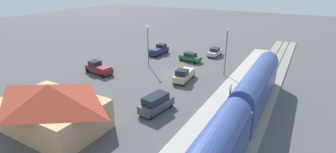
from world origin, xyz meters
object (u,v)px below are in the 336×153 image
object	(u,v)px
pedestrian_on_platform	(231,89)
sedan_silver	(215,52)
station_building	(52,106)
suv_charcoal	(156,103)
pickup_navy	(159,50)
sedan_green	(190,57)
light_pole_near_platform	(226,47)
light_pole_lot_center	(148,41)
pickup_maroon	(99,68)
pickup_tan	(184,75)

from	to	relation	value
pedestrian_on_platform	sedan_silver	distance (m)	20.60
station_building	suv_charcoal	distance (m)	11.75
pickup_navy	sedan_green	world-z (taller)	pickup_navy
station_building	light_pole_near_platform	xyz separation A→B (m)	(-11.20, -25.17, 2.34)
sedan_green	light_pole_lot_center	world-z (taller)	light_pole_lot_center
pickup_maroon	sedan_green	size ratio (longest dim) A/B	1.19
suv_charcoal	pickup_tan	bearing A→B (deg)	-82.17
suv_charcoal	sedan_green	bearing A→B (deg)	-76.53
sedan_silver	suv_charcoal	distance (m)	27.08
sedan_green	pickup_tan	world-z (taller)	pickup_tan
pedestrian_on_platform	pickup_maroon	world-z (taller)	pickup_maroon
sedan_silver	light_pole_near_platform	bearing A→B (deg)	117.31
light_pole_lot_center	sedan_silver	bearing A→B (deg)	-123.60
suv_charcoal	pedestrian_on_platform	bearing A→B (deg)	-129.32
light_pole_near_platform	light_pole_lot_center	bearing A→B (deg)	9.55
sedan_silver	light_pole_lot_center	bearing A→B (deg)	56.40
sedan_silver	light_pole_near_platform	size ratio (longest dim) A/B	0.56
sedan_green	light_pole_near_platform	bearing A→B (deg)	152.48
pedestrian_on_platform	sedan_silver	bearing A→B (deg)	-64.57
sedan_green	light_pole_lot_center	distance (m)	9.60
pedestrian_on_platform	light_pole_near_platform	xyz separation A→B (m)	(3.41, -8.07, 3.79)
pickup_maroon	sedan_green	world-z (taller)	pickup_maroon
station_building	light_pole_lot_center	world-z (taller)	light_pole_lot_center
station_building	pickup_tan	xyz separation A→B (m)	(-6.23, -19.61, -1.70)
sedan_green	suv_charcoal	size ratio (longest dim) A/B	0.92
pedestrian_on_platform	light_pole_lot_center	distance (m)	18.67
pickup_maroon	light_pole_near_platform	distance (m)	22.18
pedestrian_on_platform	sedan_green	world-z (taller)	pedestrian_on_platform
light_pole_near_platform	sedan_green	bearing A→B (deg)	-27.52
station_building	light_pole_near_platform	size ratio (longest dim) A/B	1.46
suv_charcoal	station_building	bearing A→B (deg)	48.42
pickup_navy	light_pole_near_platform	xyz separation A→B (m)	(-16.54, 5.62, 4.04)
light_pole_lot_center	sedan_green	bearing A→B (deg)	-129.24
pickup_maroon	light_pole_lot_center	distance (m)	10.08
suv_charcoal	light_pole_lot_center	bearing A→B (deg)	-53.25
station_building	light_pole_near_platform	bearing A→B (deg)	-113.98
station_building	sedan_green	distance (m)	29.77
light_pole_near_platform	light_pole_lot_center	world-z (taller)	light_pole_near_platform
pickup_navy	pickup_tan	size ratio (longest dim) A/B	0.98
pickup_tan	light_pole_lot_center	distance (m)	10.32
sedan_silver	pickup_tan	xyz separation A→B (m)	(-0.47, 16.10, 0.15)
pedestrian_on_platform	sedan_green	distance (m)	17.24
light_pole_near_platform	sedan_silver	bearing A→B (deg)	-62.69
pickup_navy	sedan_green	distance (m)	8.15
pickup_maroon	light_pole_lot_center	world-z (taller)	light_pole_lot_center
sedan_silver	station_building	bearing A→B (deg)	80.84
pedestrian_on_platform	pickup_maroon	distance (m)	22.89
pickup_navy	light_pole_near_platform	bearing A→B (deg)	161.24
sedan_silver	light_pole_near_platform	world-z (taller)	light_pole_near_platform
light_pole_lot_center	station_building	bearing A→B (deg)	97.02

